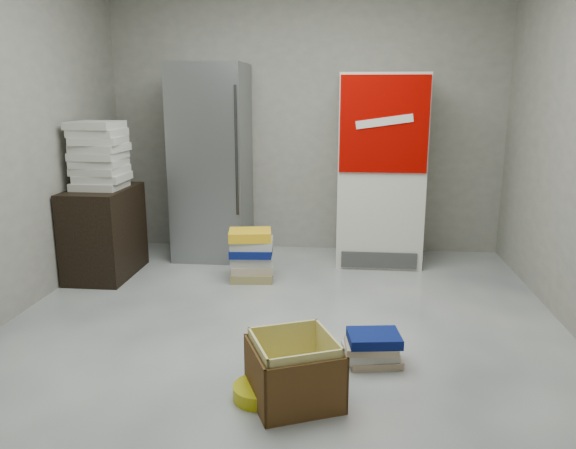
{
  "coord_description": "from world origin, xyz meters",
  "views": [
    {
      "loc": [
        0.42,
        -3.3,
        1.64
      ],
      "look_at": [
        0.01,
        0.7,
        0.68
      ],
      "focal_mm": 35.0,
      "sensor_mm": 36.0,
      "label": 1
    }
  ],
  "objects_px": {
    "steel_fridge": "(212,162)",
    "cardboard_box": "(294,375)",
    "wood_shelf": "(104,232)",
    "coke_cooler": "(380,169)",
    "phonebook_stack_main": "(252,255)"
  },
  "relations": [
    {
      "from": "coke_cooler",
      "to": "phonebook_stack_main",
      "type": "distance_m",
      "value": 1.51
    },
    {
      "from": "coke_cooler",
      "to": "wood_shelf",
      "type": "distance_m",
      "value": 2.63
    },
    {
      "from": "wood_shelf",
      "to": "cardboard_box",
      "type": "xyz_separation_m",
      "value": [
        1.9,
        -1.96,
        -0.25
      ]
    },
    {
      "from": "steel_fridge",
      "to": "phonebook_stack_main",
      "type": "relative_size",
      "value": 4.19
    },
    {
      "from": "steel_fridge",
      "to": "cardboard_box",
      "type": "height_order",
      "value": "steel_fridge"
    },
    {
      "from": "steel_fridge",
      "to": "coke_cooler",
      "type": "bearing_deg",
      "value": -0.18
    },
    {
      "from": "coke_cooler",
      "to": "cardboard_box",
      "type": "xyz_separation_m",
      "value": [
        -0.58,
        -2.69,
        -0.76
      ]
    },
    {
      "from": "steel_fridge",
      "to": "cardboard_box",
      "type": "relative_size",
      "value": 3.24
    },
    {
      "from": "coke_cooler",
      "to": "wood_shelf",
      "type": "relative_size",
      "value": 2.25
    },
    {
      "from": "coke_cooler",
      "to": "phonebook_stack_main",
      "type": "height_order",
      "value": "coke_cooler"
    },
    {
      "from": "coke_cooler",
      "to": "cardboard_box",
      "type": "height_order",
      "value": "coke_cooler"
    },
    {
      "from": "steel_fridge",
      "to": "wood_shelf",
      "type": "relative_size",
      "value": 2.37
    },
    {
      "from": "steel_fridge",
      "to": "wood_shelf",
      "type": "xyz_separation_m",
      "value": [
        -0.83,
        -0.73,
        -0.55
      ]
    },
    {
      "from": "wood_shelf",
      "to": "phonebook_stack_main",
      "type": "bearing_deg",
      "value": -0.28
    },
    {
      "from": "steel_fridge",
      "to": "phonebook_stack_main",
      "type": "xyz_separation_m",
      "value": [
        0.51,
        -0.74,
        -0.72
      ]
    }
  ]
}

